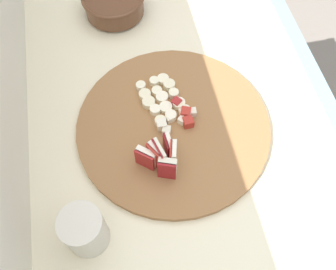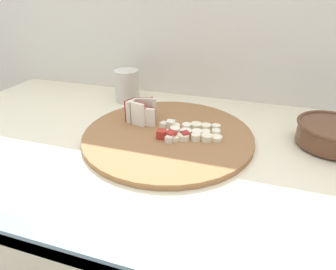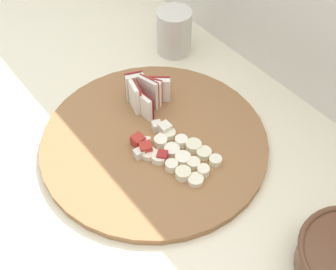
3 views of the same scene
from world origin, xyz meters
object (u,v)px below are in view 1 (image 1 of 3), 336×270
at_px(banana_slice_rows, 162,99).
at_px(small_jar, 85,230).
at_px(apple_wedge_fan, 161,157).
at_px(apple_dice_pile, 179,118).
at_px(ceramic_bowl, 114,3).
at_px(cutting_board, 173,126).

distance_m(banana_slice_rows, small_jar, 0.34).
height_order(apple_wedge_fan, apple_dice_pile, apple_wedge_fan).
height_order(apple_wedge_fan, ceramic_bowl, apple_wedge_fan).
bearing_deg(cutting_board, banana_slice_rows, 9.29).
bearing_deg(small_jar, ceramic_bowl, -12.50).
bearing_deg(small_jar, cutting_board, -45.32).
height_order(cutting_board, banana_slice_rows, banana_slice_rows).
xyz_separation_m(apple_wedge_fan, small_jar, (-0.12, 0.17, 0.01)).
height_order(apple_dice_pile, small_jar, small_jar).
xyz_separation_m(ceramic_bowl, small_jar, (-0.60, 0.13, 0.02)).
xyz_separation_m(banana_slice_rows, small_jar, (-0.28, 0.20, 0.03)).
height_order(banana_slice_rows, ceramic_bowl, ceramic_bowl).
bearing_deg(ceramic_bowl, apple_wedge_fan, -176.04).
distance_m(banana_slice_rows, ceramic_bowl, 0.33).
bearing_deg(apple_wedge_fan, ceramic_bowl, 3.96).
bearing_deg(apple_dice_pile, small_jar, 134.00).
relative_size(apple_dice_pile, small_jar, 0.91).
height_order(ceramic_bowl, small_jar, small_jar).
relative_size(apple_wedge_fan, apple_dice_pile, 0.94).
height_order(apple_wedge_fan, small_jar, small_jar).
bearing_deg(apple_wedge_fan, small_jar, 126.13).
bearing_deg(cutting_board, small_jar, 134.68).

